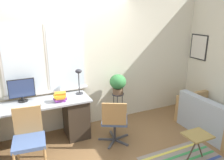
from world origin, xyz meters
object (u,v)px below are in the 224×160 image
(monitor, at_px, (22,90))
(mouse, at_px, (41,104))
(plant_stand, at_px, (118,98))
(office_chair_swivel, at_px, (115,120))
(keyboard, at_px, (24,107))
(folding_stool, at_px, (197,137))
(desk_lamp, at_px, (79,76))
(desk_chair_wooden, at_px, (29,137))
(potted_plant, at_px, (118,83))
(book_stack, at_px, (60,97))
(couch_loveseat, at_px, (212,119))

(monitor, relative_size, mouse, 5.83)
(mouse, height_order, plant_stand, mouse)
(mouse, relative_size, office_chair_swivel, 0.09)
(monitor, distance_m, plant_stand, 1.82)
(keyboard, xyz_separation_m, folding_stool, (2.36, -1.38, -0.38))
(monitor, xyz_separation_m, desk_lamp, (0.99, -0.06, 0.14))
(mouse, bearing_deg, desk_lamp, 19.09)
(desk_lamp, relative_size, desk_chair_wooden, 0.53)
(potted_plant, bearing_deg, desk_lamp, 175.78)
(book_stack, bearing_deg, desk_lamp, 28.60)
(book_stack, bearing_deg, monitor, 154.51)
(plant_stand, bearing_deg, couch_loveseat, -33.84)
(desk_lamp, height_order, desk_chair_wooden, desk_lamp)
(monitor, relative_size, desk_lamp, 0.90)
(desk_lamp, xyz_separation_m, couch_loveseat, (2.33, -1.10, -0.87))
(book_stack, relative_size, potted_plant, 0.56)
(desk_lamp, xyz_separation_m, folding_stool, (1.37, -1.63, -0.72))
(desk_chair_wooden, height_order, couch_loveseat, desk_chair_wooden)
(plant_stand, bearing_deg, desk_lamp, 175.78)
(keyboard, xyz_separation_m, office_chair_swivel, (1.41, -0.41, -0.35))
(mouse, height_order, couch_loveseat, mouse)
(desk_chair_wooden, bearing_deg, keyboard, 95.91)
(book_stack, xyz_separation_m, folding_stool, (1.78, -1.41, -0.46))
(desk_chair_wooden, relative_size, potted_plant, 2.24)
(keyboard, height_order, office_chair_swivel, office_chair_swivel)
(mouse, xyz_separation_m, plant_stand, (1.51, 0.20, -0.22))
(desk_lamp, relative_size, book_stack, 2.14)
(office_chair_swivel, xyz_separation_m, couch_loveseat, (1.91, -0.43, -0.18))
(desk_chair_wooden, bearing_deg, potted_plant, 25.24)
(couch_loveseat, height_order, folding_stool, couch_loveseat)
(desk_chair_wooden, height_order, folding_stool, desk_chair_wooden)
(desk_lamp, distance_m, plant_stand, 0.95)
(desk_lamp, distance_m, desk_chair_wooden, 1.36)
(couch_loveseat, bearing_deg, book_stack, 72.31)
(desk_lamp, distance_m, book_stack, 0.54)
(desk_lamp, height_order, office_chair_swivel, desk_lamp)
(monitor, bearing_deg, desk_lamp, -3.19)
(desk_chair_wooden, height_order, potted_plant, potted_plant)
(keyboard, distance_m, plant_stand, 1.79)
(book_stack, bearing_deg, keyboard, -176.99)
(book_stack, bearing_deg, desk_chair_wooden, -142.48)
(mouse, distance_m, desk_lamp, 0.84)
(monitor, xyz_separation_m, office_chair_swivel, (1.41, -0.72, -0.55))
(mouse, height_order, folding_stool, mouse)
(desk_chair_wooden, distance_m, potted_plant, 1.92)
(monitor, relative_size, potted_plant, 1.08)
(plant_stand, relative_size, potted_plant, 1.69)
(office_chair_swivel, bearing_deg, couch_loveseat, -165.15)
(couch_loveseat, height_order, potted_plant, potted_plant)
(couch_loveseat, relative_size, potted_plant, 3.17)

